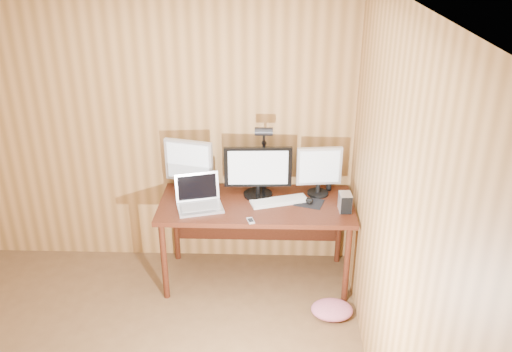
{
  "coord_description": "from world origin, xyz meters",
  "views": [
    {
      "loc": [
        1.05,
        -2.32,
        2.85
      ],
      "look_at": [
        0.93,
        1.58,
        1.02
      ],
      "focal_mm": 38.0,
      "sensor_mm": 36.0,
      "label": 1
    }
  ],
  "objects_px": {
    "desk": "(256,212)",
    "keyboard": "(279,201)",
    "monitor_right": "(319,170)",
    "phone": "(251,221)",
    "laptop": "(199,199)",
    "mouse": "(309,201)",
    "speaker": "(329,184)",
    "hard_drive": "(345,202)",
    "desk_lamp": "(264,148)",
    "monitor_center": "(258,171)",
    "monitor_left": "(189,165)"
  },
  "relations": [
    {
      "from": "desk",
      "to": "mouse",
      "type": "distance_m",
      "value": 0.46
    },
    {
      "from": "monitor_left",
      "to": "desk_lamp",
      "type": "relative_size",
      "value": 0.73
    },
    {
      "from": "keyboard",
      "to": "phone",
      "type": "bearing_deg",
      "value": -142.69
    },
    {
      "from": "laptop",
      "to": "mouse",
      "type": "height_order",
      "value": "laptop"
    },
    {
      "from": "desk",
      "to": "laptop",
      "type": "xyz_separation_m",
      "value": [
        -0.47,
        -0.13,
        0.19
      ]
    },
    {
      "from": "monitor_center",
      "to": "mouse",
      "type": "relative_size",
      "value": 5.38
    },
    {
      "from": "phone",
      "to": "speaker",
      "type": "bearing_deg",
      "value": 22.79
    },
    {
      "from": "monitor_center",
      "to": "laptop",
      "type": "height_order",
      "value": "monitor_center"
    },
    {
      "from": "desk",
      "to": "keyboard",
      "type": "distance_m",
      "value": 0.24
    },
    {
      "from": "keyboard",
      "to": "speaker",
      "type": "height_order",
      "value": "speaker"
    },
    {
      "from": "laptop",
      "to": "desk_lamp",
      "type": "height_order",
      "value": "desk_lamp"
    },
    {
      "from": "desk",
      "to": "laptop",
      "type": "relative_size",
      "value": 3.82
    },
    {
      "from": "hard_drive",
      "to": "desk_lamp",
      "type": "bearing_deg",
      "value": 149.85
    },
    {
      "from": "laptop",
      "to": "mouse",
      "type": "relative_size",
      "value": 4.0
    },
    {
      "from": "desk",
      "to": "mouse",
      "type": "xyz_separation_m",
      "value": [
        0.44,
        -0.06,
        0.14
      ]
    },
    {
      "from": "desk",
      "to": "speaker",
      "type": "xyz_separation_m",
      "value": [
        0.62,
        0.19,
        0.18
      ]
    },
    {
      "from": "monitor_right",
      "to": "hard_drive",
      "type": "distance_m",
      "value": 0.38
    },
    {
      "from": "mouse",
      "to": "keyboard",
      "type": "bearing_deg",
      "value": -171.63
    },
    {
      "from": "keyboard",
      "to": "speaker",
      "type": "relative_size",
      "value": 4.45
    },
    {
      "from": "mouse",
      "to": "monitor_left",
      "type": "bearing_deg",
      "value": 179.46
    },
    {
      "from": "keyboard",
      "to": "monitor_center",
      "type": "bearing_deg",
      "value": 128.48
    },
    {
      "from": "mouse",
      "to": "phone",
      "type": "xyz_separation_m",
      "value": [
        -0.47,
        -0.32,
        -0.02
      ]
    },
    {
      "from": "desk",
      "to": "desk_lamp",
      "type": "relative_size",
      "value": 2.49
    },
    {
      "from": "laptop",
      "to": "speaker",
      "type": "height_order",
      "value": "laptop"
    },
    {
      "from": "speaker",
      "to": "keyboard",
      "type": "bearing_deg",
      "value": -150.52
    },
    {
      "from": "desk",
      "to": "monitor_right",
      "type": "distance_m",
      "value": 0.64
    },
    {
      "from": "hard_drive",
      "to": "monitor_left",
      "type": "bearing_deg",
      "value": 163.86
    },
    {
      "from": "monitor_left",
      "to": "desk_lamp",
      "type": "bearing_deg",
      "value": 18.15
    },
    {
      "from": "monitor_right",
      "to": "desk_lamp",
      "type": "distance_m",
      "value": 0.5
    },
    {
      "from": "monitor_center",
      "to": "phone",
      "type": "distance_m",
      "value": 0.5
    },
    {
      "from": "desk",
      "to": "monitor_center",
      "type": "xyz_separation_m",
      "value": [
        0.01,
        0.07,
        0.35
      ]
    },
    {
      "from": "phone",
      "to": "mouse",
      "type": "bearing_deg",
      "value": 15.98
    },
    {
      "from": "desk_lamp",
      "to": "phone",
      "type": "bearing_deg",
      "value": -95.1
    },
    {
      "from": "hard_drive",
      "to": "mouse",
      "type": "bearing_deg",
      "value": 153.28
    },
    {
      "from": "mouse",
      "to": "speaker",
      "type": "relative_size",
      "value": 0.94
    },
    {
      "from": "desk",
      "to": "mouse",
      "type": "relative_size",
      "value": 15.28
    },
    {
      "from": "desk",
      "to": "monitor_right",
      "type": "height_order",
      "value": "monitor_right"
    },
    {
      "from": "monitor_left",
      "to": "keyboard",
      "type": "xyz_separation_m",
      "value": [
        0.76,
        -0.17,
        -0.24
      ]
    },
    {
      "from": "monitor_center",
      "to": "monitor_left",
      "type": "height_order",
      "value": "monitor_left"
    },
    {
      "from": "desk_lamp",
      "to": "monitor_center",
      "type": "bearing_deg",
      "value": -112.45
    },
    {
      "from": "phone",
      "to": "monitor_center",
      "type": "bearing_deg",
      "value": 66.15
    },
    {
      "from": "laptop",
      "to": "keyboard",
      "type": "xyz_separation_m",
      "value": [
        0.66,
        0.08,
        -0.05
      ]
    },
    {
      "from": "desk",
      "to": "phone",
      "type": "height_order",
      "value": "phone"
    },
    {
      "from": "hard_drive",
      "to": "laptop",
      "type": "bearing_deg",
      "value": 174.58
    },
    {
      "from": "monitor_right",
      "to": "keyboard",
      "type": "relative_size",
      "value": 0.86
    },
    {
      "from": "mouse",
      "to": "hard_drive",
      "type": "bearing_deg",
      "value": -14.22
    },
    {
      "from": "desk",
      "to": "hard_drive",
      "type": "bearing_deg",
      "value": -13.98
    },
    {
      "from": "keyboard",
      "to": "monitor_right",
      "type": "bearing_deg",
      "value": 7.71
    },
    {
      "from": "desk",
      "to": "phone",
      "type": "bearing_deg",
      "value": -95.19
    },
    {
      "from": "hard_drive",
      "to": "phone",
      "type": "bearing_deg",
      "value": -168.46
    }
  ]
}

